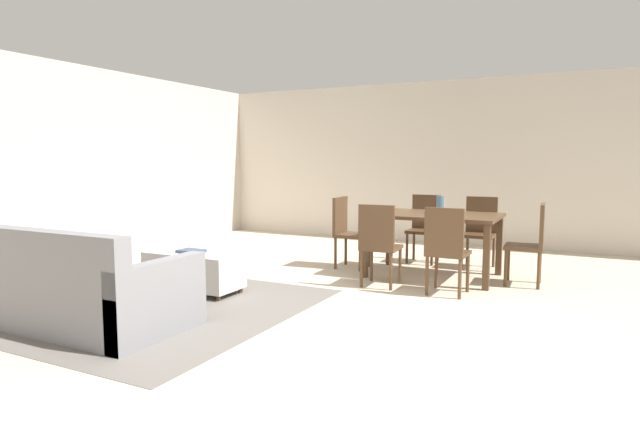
# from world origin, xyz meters

# --- Properties ---
(ground_plane) EXTENTS (10.80, 10.80, 0.00)m
(ground_plane) POSITION_xyz_m (0.00, 0.00, 0.00)
(ground_plane) COLOR beige
(wall_back) EXTENTS (9.00, 0.12, 2.70)m
(wall_back) POSITION_xyz_m (0.00, 5.00, 1.35)
(wall_back) COLOR beige
(wall_back) RESTS_ON ground_plane
(wall_left) EXTENTS (0.12, 11.00, 2.70)m
(wall_left) POSITION_xyz_m (-4.50, 0.50, 1.35)
(wall_left) COLOR beige
(wall_left) RESTS_ON ground_plane
(area_rug) EXTENTS (3.00, 2.80, 0.01)m
(area_rug) POSITION_xyz_m (-1.95, -0.21, 0.00)
(area_rug) COLOR slate
(area_rug) RESTS_ON ground_plane
(couch) EXTENTS (2.06, 0.97, 0.86)m
(couch) POSITION_xyz_m (-2.06, -0.91, 0.29)
(couch) COLOR gray
(couch) RESTS_ON ground_plane
(ottoman_table) EXTENTS (1.03, 0.47, 0.42)m
(ottoman_table) POSITION_xyz_m (-1.84, 0.44, 0.24)
(ottoman_table) COLOR silver
(ottoman_table) RESTS_ON ground_plane
(dining_table) EXTENTS (1.53, 0.99, 0.76)m
(dining_table) POSITION_xyz_m (0.21, 2.36, 0.67)
(dining_table) COLOR #513823
(dining_table) RESTS_ON ground_plane
(dining_chair_near_left) EXTENTS (0.42, 0.42, 0.92)m
(dining_chair_near_left) POSITION_xyz_m (-0.17, 1.53, 0.52)
(dining_chair_near_left) COLOR #513823
(dining_chair_near_left) RESTS_ON ground_plane
(dining_chair_near_right) EXTENTS (0.41, 0.41, 0.92)m
(dining_chair_near_right) POSITION_xyz_m (0.58, 1.50, 0.52)
(dining_chair_near_right) COLOR #513823
(dining_chair_near_right) RESTS_ON ground_plane
(dining_chair_far_left) EXTENTS (0.41, 0.41, 0.92)m
(dining_chair_far_left) POSITION_xyz_m (-0.15, 3.23, 0.52)
(dining_chair_far_left) COLOR #513823
(dining_chair_far_left) RESTS_ON ground_plane
(dining_chair_far_right) EXTENTS (0.40, 0.40, 0.92)m
(dining_chair_far_right) POSITION_xyz_m (0.60, 3.18, 0.52)
(dining_chair_far_right) COLOR #513823
(dining_chair_far_right) RESTS_ON ground_plane
(dining_chair_head_east) EXTENTS (0.42, 0.42, 0.92)m
(dining_chair_head_east) POSITION_xyz_m (1.32, 2.38, 0.52)
(dining_chair_head_east) COLOR #513823
(dining_chair_head_east) RESTS_ON ground_plane
(dining_chair_head_west) EXTENTS (0.41, 0.41, 0.92)m
(dining_chair_head_west) POSITION_xyz_m (-0.93, 2.37, 0.52)
(dining_chair_head_west) COLOR #513823
(dining_chair_head_west) RESTS_ON ground_plane
(vase_centerpiece) EXTENTS (0.09, 0.09, 0.22)m
(vase_centerpiece) POSITION_xyz_m (0.28, 2.37, 0.87)
(vase_centerpiece) COLOR slate
(vase_centerpiece) RESTS_ON dining_table
(book_on_ottoman) EXTENTS (0.26, 0.21, 0.03)m
(book_on_ottoman) POSITION_xyz_m (-1.86, 0.42, 0.44)
(book_on_ottoman) COLOR #3F4C72
(book_on_ottoman) RESTS_ON ottoman_table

